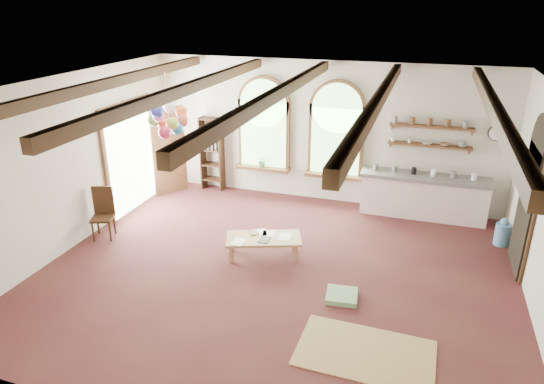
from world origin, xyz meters
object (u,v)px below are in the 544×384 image
at_px(kitchen_counter, 423,196).
at_px(balloon_cluster, 168,120).
at_px(coffee_table, 264,240).
at_px(side_chair, 104,223).

distance_m(kitchen_counter, balloon_cluster, 5.57).
bearing_deg(coffee_table, kitchen_counter, 45.38).
bearing_deg(side_chair, coffee_table, 4.23).
relative_size(coffee_table, balloon_cluster, 1.29).
relative_size(kitchen_counter, side_chair, 2.62).
bearing_deg(side_chair, kitchen_counter, 26.55).
bearing_deg(balloon_cluster, side_chair, -152.41).
bearing_deg(coffee_table, balloon_cluster, 168.41).
xyz_separation_m(coffee_table, side_chair, (-3.26, -0.24, -0.05)).
bearing_deg(side_chair, balloon_cluster, 27.59).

